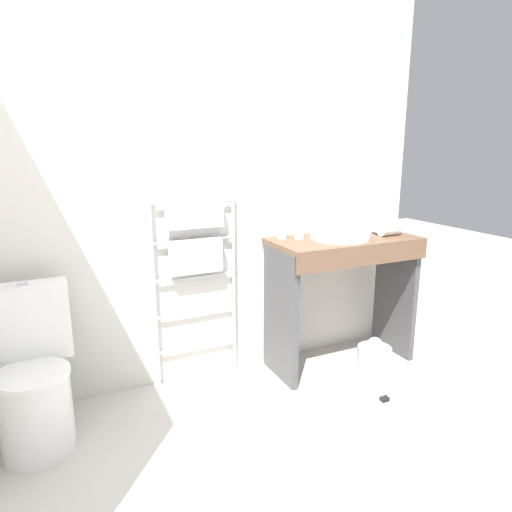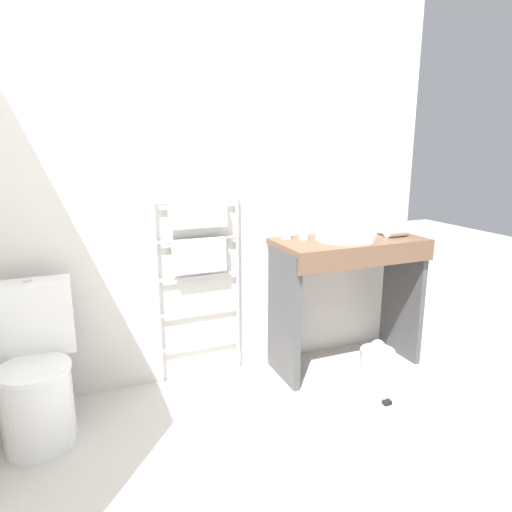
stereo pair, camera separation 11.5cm
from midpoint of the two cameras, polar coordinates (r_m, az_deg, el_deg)
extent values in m
cube|color=silver|center=(2.91, -7.63, 9.97)|extent=(3.09, 0.12, 2.63)
cylinder|color=white|center=(2.64, -26.96, -17.23)|extent=(0.34, 0.34, 0.41)
cylinder|color=white|center=(2.55, -27.50, -13.03)|extent=(0.36, 0.36, 0.02)
cube|color=white|center=(2.69, -27.80, -7.29)|extent=(0.41, 0.16, 0.40)
cylinder|color=silver|center=(2.63, -28.30, -3.08)|extent=(0.05, 0.05, 0.01)
cylinder|color=silver|center=(2.87, -13.70, -4.83)|extent=(0.02, 0.02, 1.21)
cylinder|color=silver|center=(3.01, -3.87, -3.60)|extent=(0.02, 0.02, 1.21)
cylinder|color=silver|center=(3.07, -8.40, -11.12)|extent=(0.52, 0.02, 0.02)
cylinder|color=silver|center=(2.98, -8.56, -6.99)|extent=(0.52, 0.02, 0.02)
cylinder|color=silver|center=(2.90, -8.72, -2.62)|extent=(0.52, 0.02, 0.02)
cylinder|color=silver|center=(2.85, -8.89, 1.95)|extent=(0.52, 0.02, 0.02)
cylinder|color=silver|center=(2.81, -9.07, 6.67)|extent=(0.52, 0.02, 0.02)
cube|color=silver|center=(2.79, -8.85, 5.13)|extent=(0.36, 0.04, 0.17)
cube|color=silver|center=(2.84, -8.66, -0.07)|extent=(0.34, 0.04, 0.21)
cube|color=brown|center=(3.08, 9.95, 1.91)|extent=(0.99, 0.48, 0.03)
cube|color=brown|center=(2.91, 12.45, -0.23)|extent=(0.99, 0.02, 0.10)
cube|color=#4C4C4F|center=(2.97, 1.97, -7.40)|extent=(0.04, 0.41, 0.86)
cube|color=#4C4C4F|center=(3.48, 16.09, -4.71)|extent=(0.04, 0.41, 0.86)
cylinder|color=white|center=(3.05, 9.46, 2.72)|extent=(0.40, 0.40, 0.06)
cylinder|color=silver|center=(3.04, 9.48, 3.21)|extent=(0.33, 0.33, 0.01)
cylinder|color=silver|center=(3.21, 7.35, 4.17)|extent=(0.02, 0.02, 0.15)
cylinder|color=silver|center=(3.17, 7.82, 5.16)|extent=(0.02, 0.09, 0.02)
cylinder|color=silver|center=(3.01, 2.18, 3.14)|extent=(0.07, 0.07, 0.10)
cylinder|color=silver|center=(3.00, 4.33, 3.09)|extent=(0.06, 0.06, 0.10)
cylinder|color=white|center=(3.22, 15.32, 3.25)|extent=(0.15, 0.09, 0.09)
cone|color=silver|center=(3.28, 16.65, 3.36)|extent=(0.05, 0.07, 0.07)
cube|color=white|center=(3.27, 13.84, 3.49)|extent=(0.05, 0.10, 0.06)
cylinder|color=silver|center=(2.97, 13.34, -13.68)|extent=(0.21, 0.21, 0.30)
sphere|color=silver|center=(2.90, 13.53, -10.72)|extent=(0.09, 0.09, 0.09)
cube|color=black|center=(2.96, 14.66, -16.93)|extent=(0.05, 0.04, 0.02)
camera|label=1|loc=(0.06, -91.36, -0.33)|focal=32.00mm
camera|label=2|loc=(0.06, 88.64, 0.33)|focal=32.00mm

